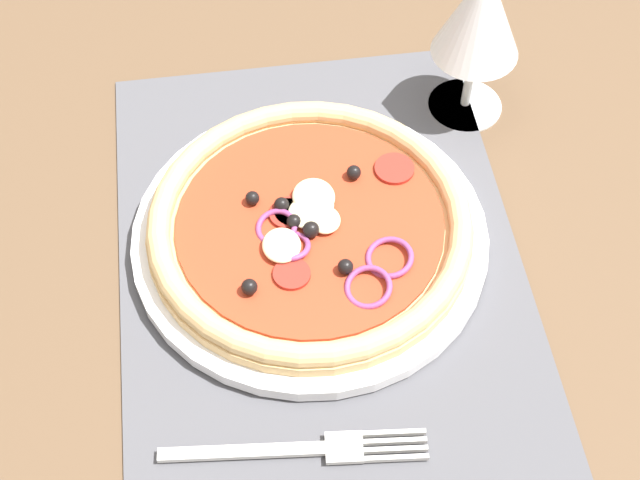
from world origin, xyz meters
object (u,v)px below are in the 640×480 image
Objects in this scene: plate at (310,237)px; wine_glass at (480,16)px; pizza at (310,225)px; fork at (309,449)px.

wine_glass is at bearing 129.98° from plate.
pizza is at bearing -49.95° from wine_glass.
fork is at bearing -8.09° from pizza.
pizza is at bearing 31.53° from plate.
wine_glass is (-12.88, 15.36, 9.08)cm from plate.
plate is 1.84× the size of wine_glass.
plate is at bearing 87.52° from fork.
fork is 36.11cm from wine_glass.
wine_glass is (-12.90, 15.35, 7.43)cm from pizza.
fork is at bearing -30.67° from wine_glass.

